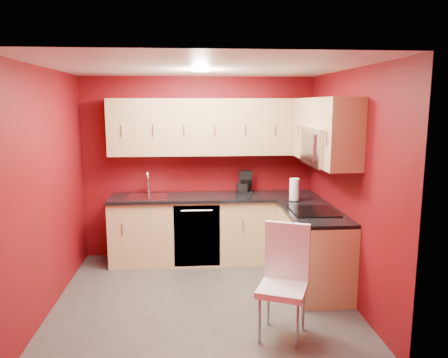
{
  "coord_description": "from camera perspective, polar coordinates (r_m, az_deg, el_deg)",
  "views": [
    {
      "loc": [
        -0.13,
        -4.56,
        2.13
      ],
      "look_at": [
        0.27,
        0.55,
        1.24
      ],
      "focal_mm": 35.0,
      "sensor_mm": 36.0,
      "label": 1
    }
  ],
  "objects": [
    {
      "name": "floor",
      "position": [
        5.04,
        -2.71,
        -15.23
      ],
      "size": [
        3.2,
        3.2,
        0.0
      ],
      "primitive_type": "plane",
      "color": "#484643",
      "rests_on": "ground"
    },
    {
      "name": "wall_left",
      "position": [
        4.88,
        -21.99,
        -1.33
      ],
      "size": [
        0.0,
        3.0,
        3.0
      ],
      "primitive_type": "plane",
      "rotation": [
        1.57,
        0.0,
        1.57
      ],
      "color": "maroon",
      "rests_on": "floor"
    },
    {
      "name": "wall_back",
      "position": [
        6.13,
        -3.26,
        1.52
      ],
      "size": [
        3.2,
        0.0,
        3.2
      ],
      "primitive_type": "plane",
      "rotation": [
        1.57,
        0.0,
        0.0
      ],
      "color": "maroon",
      "rests_on": "floor"
    },
    {
      "name": "sink",
      "position": [
        5.92,
        -9.96,
        -1.92
      ],
      "size": [
        0.52,
        0.42,
        0.35
      ],
      "color": "silver",
      "rests_on": "countertop_back"
    },
    {
      "name": "cooktop",
      "position": [
        5.11,
        11.65,
        -4.16
      ],
      "size": [
        0.5,
        0.55,
        0.01
      ],
      "primitive_type": "cube",
      "color": "black",
      "rests_on": "countertop_right"
    },
    {
      "name": "upper_cabinets_right",
      "position": [
        5.25,
        12.82,
        6.9
      ],
      "size": [
        0.35,
        1.55,
        0.75
      ],
      "color": "tan",
      "rests_on": "wall_right"
    },
    {
      "name": "microwave",
      "position": [
        5.02,
        13.2,
        4.16
      ],
      "size": [
        0.42,
        0.76,
        0.42
      ],
      "color": "silver",
      "rests_on": "upper_cabinets_right"
    },
    {
      "name": "dishwasher_front",
      "position": [
        5.73,
        -3.55,
        -7.43
      ],
      "size": [
        0.6,
        0.02,
        0.82
      ],
      "primitive_type": "cube",
      "color": "black",
      "rests_on": "base_cabinets_back"
    },
    {
      "name": "wall_front",
      "position": [
        3.19,
        -2.03,
        -6.23
      ],
      "size": [
        3.2,
        0.0,
        3.2
      ],
      "primitive_type": "plane",
      "rotation": [
        -1.57,
        0.0,
        0.0
      ],
      "color": "maroon",
      "rests_on": "floor"
    },
    {
      "name": "ceiling",
      "position": [
        4.58,
        -2.97,
        14.41
      ],
      "size": [
        3.2,
        3.2,
        0.0
      ],
      "primitive_type": "plane",
      "rotation": [
        3.14,
        0.0,
        0.0
      ],
      "color": "white",
      "rests_on": "wall_back"
    },
    {
      "name": "base_cabinets_back",
      "position": [
        6.02,
        -1.2,
        -6.57
      ],
      "size": [
        2.8,
        0.6,
        0.87
      ],
      "primitive_type": "cube",
      "color": "#D4B679",
      "rests_on": "floor"
    },
    {
      "name": "napkin_holder",
      "position": [
        6.0,
        2.35,
        -1.25
      ],
      "size": [
        0.14,
        0.14,
        0.14
      ],
      "primitive_type": null,
      "rotation": [
        0.0,
        0.0,
        0.02
      ],
      "color": "black",
      "rests_on": "countertop_back"
    },
    {
      "name": "upper_cabinets_back",
      "position": [
        5.91,
        -1.32,
        6.83
      ],
      "size": [
        2.8,
        0.35,
        0.75
      ],
      "primitive_type": "cube",
      "color": "tan",
      "rests_on": "wall_back"
    },
    {
      "name": "base_cabinets_right",
      "position": [
        5.3,
        11.53,
        -9.07
      ],
      "size": [
        0.6,
        1.3,
        0.87
      ],
      "primitive_type": "cube",
      "color": "#D4B679",
      "rests_on": "floor"
    },
    {
      "name": "paper_towel",
      "position": [
        5.62,
        9.17,
        -1.39
      ],
      "size": [
        0.2,
        0.2,
        0.29
      ],
      "primitive_type": null,
      "rotation": [
        0.0,
        0.0,
        0.23
      ],
      "color": "white",
      "rests_on": "countertop_right"
    },
    {
      "name": "countertop_back",
      "position": [
        5.89,
        -1.21,
        -2.36
      ],
      "size": [
        2.8,
        0.63,
        0.04
      ],
      "primitive_type": "cube",
      "color": "black",
      "rests_on": "base_cabinets_back"
    },
    {
      "name": "downlight",
      "position": [
        4.88,
        -3.07,
        13.95
      ],
      "size": [
        0.2,
        0.2,
        0.01
      ],
      "primitive_type": "cylinder",
      "color": "white",
      "rests_on": "ceiling"
    },
    {
      "name": "coffee_maker",
      "position": [
        6.02,
        2.83,
        -0.45
      ],
      "size": [
        0.2,
        0.26,
        0.3
      ],
      "primitive_type": null,
      "rotation": [
        0.0,
        0.0,
        -0.1
      ],
      "color": "black",
      "rests_on": "countertop_back"
    },
    {
      "name": "countertop_right",
      "position": [
        5.15,
        11.59,
        -4.34
      ],
      "size": [
        0.63,
        1.27,
        0.04
      ],
      "primitive_type": "cube",
      "color": "black",
      "rests_on": "base_cabinets_right"
    },
    {
      "name": "wall_right",
      "position": [
        4.96,
        15.98,
        -0.81
      ],
      "size": [
        0.0,
        3.0,
        3.0
      ],
      "primitive_type": "plane",
      "rotation": [
        1.57,
        0.0,
        -1.57
      ],
      "color": "maroon",
      "rests_on": "floor"
    },
    {
      "name": "dining_chair",
      "position": [
        4.12,
        7.68,
        -13.32
      ],
      "size": [
        0.56,
        0.57,
        1.04
      ],
      "primitive_type": null,
      "rotation": [
        0.0,
        0.0,
        -0.4
      ],
      "color": "white",
      "rests_on": "floor"
    }
  ]
}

